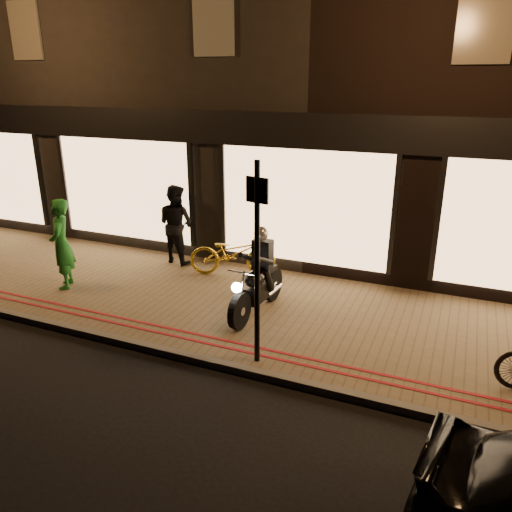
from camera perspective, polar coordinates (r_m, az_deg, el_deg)
The scene contains 10 objects.
ground at distance 7.69m, azimuth -4.33°, elevation -12.86°, with size 90.00×90.00×0.00m, color black.
sidewalk at distance 9.25m, azimuth 1.38°, elevation -6.45°, with size 50.00×4.00×0.12m, color brown.
kerb_stone at distance 7.70m, azimuth -4.16°, elevation -12.30°, with size 50.00×0.14×0.12m, color #59544C.
red_kerb_lines at distance 8.05m, azimuth -2.53°, elevation -10.21°, with size 50.00×0.26×0.01m.
building_row at distance 15.03m, azimuth 12.11°, elevation 19.66°, with size 48.00×10.11×8.50m.
motorcycle at distance 8.87m, azimuth 0.24°, elevation -2.84°, with size 0.60×1.94×1.59m.
sign_post at distance 6.95m, azimuth 0.13°, elevation 0.07°, with size 0.35×0.10×3.00m.
bicycle_gold at distance 10.66m, azimuth -2.68°, elevation 0.30°, with size 0.64×1.84×0.97m, color gold.
person_green at distance 10.62m, azimuth -21.35°, elevation 1.28°, with size 0.66×0.43×1.82m, color #1E7225.
person_dark at distance 11.47m, azimuth -9.12°, elevation 3.64°, with size 0.87×0.68×1.80m, color black.
Camera 1 is at (3.07, -5.73, 4.12)m, focal length 35.00 mm.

